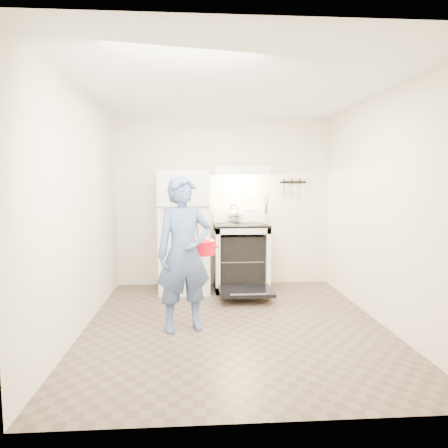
{
  "coord_description": "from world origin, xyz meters",
  "views": [
    {
      "loc": [
        -0.41,
        -4.19,
        1.53
      ],
      "look_at": [
        -0.05,
        1.0,
        1.0
      ],
      "focal_mm": 32.0,
      "sensor_mm": 36.0,
      "label": 1
    }
  ],
  "objects_px": {
    "tea_kettle": "(234,214)",
    "refrigerator": "(185,232)",
    "dutch_oven": "(201,248)",
    "person": "(184,254)",
    "stove_body": "(241,258)"
  },
  "relations": [
    {
      "from": "tea_kettle",
      "to": "refrigerator",
      "type": "bearing_deg",
      "value": -161.35
    },
    {
      "from": "refrigerator",
      "to": "dutch_oven",
      "type": "height_order",
      "value": "refrigerator"
    },
    {
      "from": "person",
      "to": "tea_kettle",
      "type": "bearing_deg",
      "value": 52.24
    },
    {
      "from": "stove_body",
      "to": "dutch_oven",
      "type": "relative_size",
      "value": 2.43
    },
    {
      "from": "tea_kettle",
      "to": "person",
      "type": "bearing_deg",
      "value": -110.95
    },
    {
      "from": "tea_kettle",
      "to": "dutch_oven",
      "type": "relative_size",
      "value": 0.7
    },
    {
      "from": "person",
      "to": "dutch_oven",
      "type": "distance_m",
      "value": 0.36
    },
    {
      "from": "stove_body",
      "to": "person",
      "type": "xyz_separation_m",
      "value": [
        -0.77,
        -1.58,
        0.34
      ]
    },
    {
      "from": "refrigerator",
      "to": "person",
      "type": "height_order",
      "value": "refrigerator"
    },
    {
      "from": "tea_kettle",
      "to": "dutch_oven",
      "type": "xyz_separation_m",
      "value": [
        -0.5,
        -1.49,
        -0.27
      ]
    },
    {
      "from": "person",
      "to": "refrigerator",
      "type": "bearing_deg",
      "value": 74.61
    },
    {
      "from": "stove_body",
      "to": "tea_kettle",
      "type": "bearing_deg",
      "value": 110.95
    },
    {
      "from": "stove_body",
      "to": "tea_kettle",
      "type": "relative_size",
      "value": 3.49
    },
    {
      "from": "refrigerator",
      "to": "dutch_oven",
      "type": "xyz_separation_m",
      "value": [
        0.22,
        -1.24,
        -0.04
      ]
    },
    {
      "from": "tea_kettle",
      "to": "person",
      "type": "height_order",
      "value": "person"
    }
  ]
}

